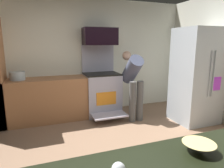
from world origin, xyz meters
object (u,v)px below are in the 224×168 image
stock_pot (17,76)px  person_cook (133,79)px  oven_range (102,92)px  refrigerator (197,76)px  mixing_bowl_large (199,147)px  microwave (100,36)px

stock_pot → person_cook: bearing=-12.5°
oven_range → person_cook: oven_range is taller
refrigerator → stock_pot: 3.57m
refrigerator → oven_range: bearing=147.4°
mixing_bowl_large → oven_range: bearing=84.1°
mixing_bowl_large → stock_pot: size_ratio=0.75×
microwave → stock_pot: (-1.72, -0.08, -0.77)m
oven_range → microwave: bearing=90.0°
mixing_bowl_large → stock_pot: stock_pot is taller
oven_range → refrigerator: refrigerator is taller
person_cook → mixing_bowl_large: (-0.88, -2.79, 0.06)m
oven_range → stock_pot: (-1.72, 0.01, 0.47)m
microwave → person_cook: bearing=-46.9°
microwave → refrigerator: size_ratio=0.39×
person_cook → oven_range: bearing=138.1°
oven_range → stock_pot: bearing=179.6°
oven_range → microwave: 1.25m
oven_range → mixing_bowl_large: oven_range is taller
refrigerator → mixing_bowl_large: refrigerator is taller
microwave → stock_pot: 1.88m
microwave → mixing_bowl_large: size_ratio=3.41×
microwave → mixing_bowl_large: microwave is taller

